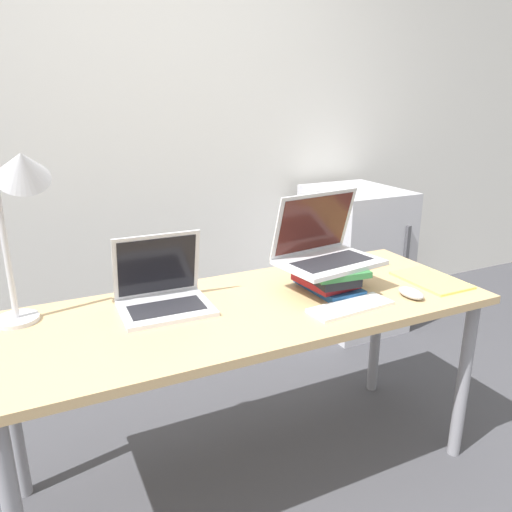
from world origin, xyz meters
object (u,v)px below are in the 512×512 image
book_stack (327,276)px  wireless_keyboard (351,307)px  notepad (431,280)px  mini_fridge (353,258)px  desk_lamp (21,187)px  laptop_on_books (324,249)px  laptop_left (163,294)px  mouse (411,293)px

book_stack → wireless_keyboard: bearing=-97.3°
notepad → mini_fridge: 1.19m
book_stack → desk_lamp: 1.09m
laptop_on_books → mini_fridge: laptop_on_books is taller
laptop_on_books → laptop_left: bearing=171.6°
desk_lamp → laptop_left: bearing=-9.0°
laptop_left → desk_lamp: (-0.40, 0.06, 0.39)m
wireless_keyboard → mouse: bearing=-3.0°
wireless_keyboard → notepad: wireless_keyboard is taller
laptop_on_books → mini_fridge: 1.35m
wireless_keyboard → mini_fridge: 1.48m
laptop_on_books → wireless_keyboard: bearing=-95.4°
desk_lamp → laptop_on_books: bearing=-8.6°
book_stack → desk_lamp: bearing=170.2°
mini_fridge → desk_lamp: bearing=-157.0°
mouse → wireless_keyboard: bearing=177.0°
book_stack → desk_lamp: size_ratio=0.50×
laptop_left → wireless_keyboard: bearing=-26.8°
laptop_on_books → desk_lamp: 1.06m
book_stack → mouse: 0.31m
desk_lamp → mini_fridge: size_ratio=0.67×
notepad → mouse: bearing=-154.0°
laptop_on_books → notepad: size_ratio=1.39×
laptop_left → mini_fridge: 1.73m
laptop_on_books → mini_fridge: (0.86, 0.95, -0.44)m
laptop_left → notepad: 1.06m
book_stack → wireless_keyboard: (-0.02, -0.18, -0.05)m
mouse → desk_lamp: 1.37m
mouse → notepad: size_ratio=0.40×
desk_lamp → mini_fridge: 2.16m
book_stack → laptop_on_books: 0.10m
book_stack → desk_lamp: desk_lamp is taller
laptop_left → wireless_keyboard: laptop_left is taller
notepad → desk_lamp: size_ratio=0.48×
desk_lamp → mini_fridge: desk_lamp is taller
mouse → desk_lamp: bearing=163.4°
laptop_left → mini_fridge: bearing=30.3°
book_stack → notepad: (0.43, -0.11, -0.05)m
laptop_on_books → mini_fridge: bearing=47.6°
mouse → notepad: (0.19, 0.09, -0.01)m
wireless_keyboard → mouse: 0.26m
laptop_on_books → wireless_keyboard: (-0.02, -0.21, -0.15)m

